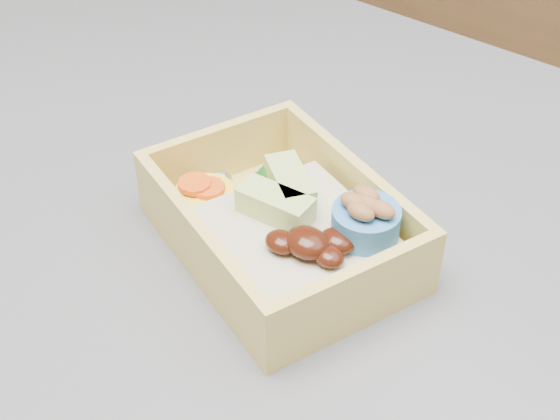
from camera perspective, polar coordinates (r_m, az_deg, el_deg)
The scene contains 1 object.
bento_box at distance 0.48m, azimuth 0.52°, elevation -1.27°, with size 0.19×0.17×0.06m.
Camera 1 is at (0.31, -0.29, 1.25)m, focal length 50.00 mm.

